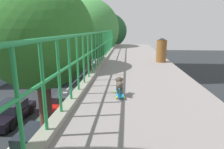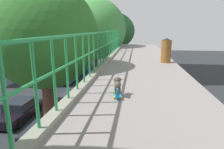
# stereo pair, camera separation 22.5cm
# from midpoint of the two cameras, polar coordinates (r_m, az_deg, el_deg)

# --- Properties ---
(car_green_fifth) EXTENTS (1.95, 4.31, 1.49)m
(car_green_fifth) POSITION_cam_midpoint_polar(r_m,az_deg,el_deg) (11.56, -21.32, -17.75)
(car_green_fifth) COLOR #207038
(car_green_fifth) RESTS_ON ground
(car_black_sixth) EXTENTS (1.91, 4.23, 1.40)m
(car_black_sixth) POSITION_cam_midpoint_polar(r_m,az_deg,el_deg) (15.99, -28.07, -9.79)
(car_black_sixth) COLOR black
(car_black_sixth) RESTS_ON ground
(car_red_taxi_seventh) EXTENTS (1.94, 3.83, 1.53)m
(car_red_taxi_seventh) POSITION_cam_midpoint_polar(r_m,az_deg,el_deg) (16.45, -13.78, -7.88)
(car_red_taxi_seventh) COLOR red
(car_red_taxi_seventh) RESTS_ON ground
(city_bus) EXTENTS (2.67, 11.42, 3.18)m
(city_bus) POSITION_cam_midpoint_polar(r_m,az_deg,el_deg) (28.09, -13.49, 3.38)
(city_bus) COLOR #1E5093
(city_bus) RESTS_ON ground
(roadside_tree_mid) EXTENTS (3.84, 3.84, 8.18)m
(roadside_tree_mid) POSITION_cam_midpoint_polar(r_m,az_deg,el_deg) (7.38, -21.39, 9.95)
(roadside_tree_mid) COLOR brown
(roadside_tree_mid) RESTS_ON ground
(roadside_tree_far) EXTENTS (4.82, 4.82, 8.81)m
(roadside_tree_far) POSITION_cam_midpoint_polar(r_m,az_deg,el_deg) (15.40, -7.59, 12.99)
(roadside_tree_far) COLOR #4F3626
(roadside_tree_far) RESTS_ON ground
(roadside_tree_farthest) EXTENTS (5.33, 5.33, 8.46)m
(roadside_tree_farthest) POSITION_cam_midpoint_polar(r_m,az_deg,el_deg) (24.15, -2.40, 12.70)
(roadside_tree_farthest) COLOR brown
(roadside_tree_farthest) RESTS_ON ground
(toy_skateboard) EXTENTS (0.22, 0.55, 0.08)m
(toy_skateboard) POSITION_cam_midpoint_polar(r_m,az_deg,el_deg) (3.96, 0.60, -5.50)
(toy_skateboard) COLOR #1C98D6
(toy_skateboard) RESTS_ON overpass_deck
(small_dog) EXTENTS (0.18, 0.37, 0.30)m
(small_dog) POSITION_cam_midpoint_polar(r_m,az_deg,el_deg) (3.94, 0.57, -2.54)
(small_dog) COLOR #4D4238
(small_dog) RESTS_ON toy_skateboard
(litter_bin) EXTENTS (0.41, 0.41, 0.98)m
(litter_bin) POSITION_cam_midpoint_polar(r_m,az_deg,el_deg) (8.13, 13.62, 7.08)
(litter_bin) COLOR brown
(litter_bin) RESTS_ON overpass_deck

